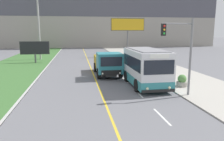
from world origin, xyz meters
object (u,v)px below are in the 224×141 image
object	(u,v)px
dump_truck	(108,64)
billboard_large	(128,26)
traffic_light_mast	(182,47)
billboard_small	(35,48)
planter_round_near	(182,81)
planter_round_second	(159,71)
city_bus	(146,68)
utility_pole_far	(39,26)

from	to	relation	value
dump_truck	billboard_large	xyz separation A→B (m)	(6.08, 17.28, 4.23)
traffic_light_mast	billboard_large	xyz separation A→B (m)	(2.09, 25.10, 2.00)
billboard_small	planter_round_near	distance (m)	22.38
billboard_small	planter_round_second	distance (m)	18.91
traffic_light_mast	billboard_large	size ratio (longest dim) A/B	0.79
planter_round_second	city_bus	bearing A→B (deg)	-124.64
dump_truck	utility_pole_far	size ratio (longest dim) A/B	0.60
traffic_light_mast	planter_round_second	size ratio (longest dim) A/B	5.40
city_bus	traffic_light_mast	size ratio (longest dim) A/B	1.10
planter_round_near	planter_round_second	distance (m)	4.72
traffic_light_mast	billboard_large	world-z (taller)	billboard_large
dump_truck	utility_pole_far	xyz separation A→B (m)	(-9.04, 15.34, 4.23)
utility_pole_far	billboard_small	xyz separation A→B (m)	(-0.13, -3.87, -3.36)
city_bus	planter_round_second	size ratio (longest dim) A/B	5.97
billboard_large	planter_round_second	distance (m)	18.73
billboard_small	city_bus	bearing A→B (deg)	-53.87
traffic_light_mast	billboard_small	xyz separation A→B (m)	(-13.16, 19.29, -1.37)
traffic_light_mast	billboard_small	bearing A→B (deg)	124.31
traffic_light_mast	planter_round_second	world-z (taller)	traffic_light_mast
planter_round_near	billboard_small	bearing A→B (deg)	130.61
planter_round_near	planter_round_second	size ratio (longest dim) A/B	0.98
dump_truck	planter_round_second	bearing A→B (deg)	-8.35
city_bus	dump_truck	bearing A→B (deg)	118.99
billboard_small	planter_round_near	size ratio (longest dim) A/B	4.20
traffic_light_mast	planter_round_near	world-z (taller)	traffic_light_mast
billboard_small	utility_pole_far	bearing A→B (deg)	88.08
traffic_light_mast	city_bus	bearing A→B (deg)	114.13
city_bus	traffic_light_mast	xyz separation A→B (m)	(1.46, -3.26, 1.92)
dump_truck	billboard_large	size ratio (longest dim) A/B	0.95
city_bus	billboard_small	distance (m)	19.86
utility_pole_far	traffic_light_mast	xyz separation A→B (m)	(13.03, -23.16, -1.99)
planter_round_near	traffic_light_mast	bearing A→B (deg)	-120.15
traffic_light_mast	planter_round_near	bearing A→B (deg)	59.85
billboard_large	planter_round_second	bearing A→B (deg)	-92.90
traffic_light_mast	billboard_small	world-z (taller)	traffic_light_mast
city_bus	billboard_small	world-z (taller)	billboard_small
dump_truck	traffic_light_mast	xyz separation A→B (m)	(3.99, -7.82, 2.23)
traffic_light_mast	planter_round_second	bearing A→B (deg)	80.58
traffic_light_mast	planter_round_second	distance (m)	7.76
billboard_small	planter_round_near	bearing A→B (deg)	-49.39
city_bus	utility_pole_far	distance (m)	23.35
traffic_light_mast	planter_round_near	distance (m)	4.04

